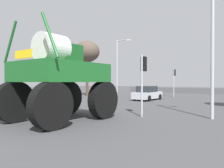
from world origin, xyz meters
The scene contains 10 objects.
ground_plane centered at (0.00, 18.00, 0.00)m, with size 120.00×120.00×0.00m, color #424244.
oversize_sprayer centered at (1.06, 7.55, 2.18)m, with size 4.10×5.59×4.90m.
sedan_ahead centered at (-1.42, 21.22, 0.71)m, with size 2.01×4.17×1.52m.
traffic_signal_near_left centered at (-5.58, 11.33, 2.66)m, with size 0.24×0.54×3.65m.
traffic_signal_near_right centered at (3.73, 11.34, 2.58)m, with size 0.24×0.54×3.53m.
traffic_signal_far_left centered at (-1.00, 27.63, 2.69)m, with size 0.24×0.55×3.69m.
streetlight_near_right centered at (7.19, 12.85, 4.25)m, with size 1.64×0.24×7.68m.
streetlight_far_left centered at (-7.01, 23.48, 4.23)m, with size 2.23×0.24×7.50m.
bare_tree_left centered at (-11.35, 22.09, 6.10)m, with size 3.49×3.49×7.66m.
roadside_barrier centered at (0.00, 37.51, 0.45)m, with size 28.48×0.24×0.90m, color #59595B.
Camera 1 is at (9.97, 0.43, 2.00)m, focal length 34.79 mm.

